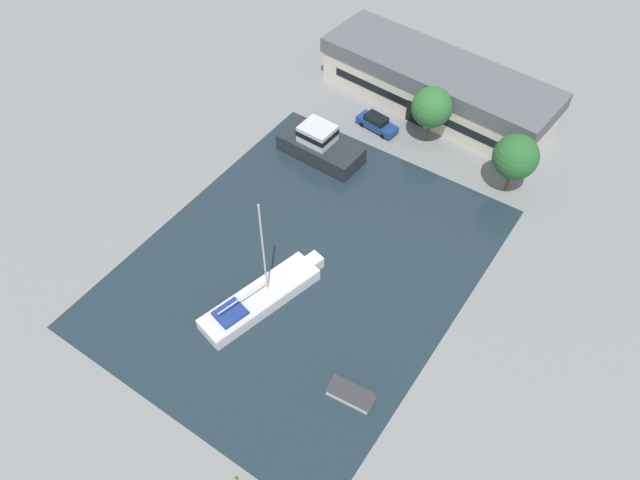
{
  "coord_description": "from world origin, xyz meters",
  "views": [
    {
      "loc": [
        21.3,
        -28.56,
        44.83
      ],
      "look_at": [
        0.0,
        2.67,
        1.0
      ],
      "focal_mm": 35.0,
      "sensor_mm": 36.0,
      "label": 1
    }
  ],
  "objects_px": {
    "warehouse_building": "(437,86)",
    "quay_tree_by_water": "(516,157)",
    "motor_cruiser": "(320,145)",
    "quay_tree_near_building": "(432,107)",
    "sailboat_moored": "(262,297)",
    "small_dinghy": "(351,394)",
    "parked_car": "(377,123)"
  },
  "relations": [
    {
      "from": "warehouse_building",
      "to": "quay_tree_by_water",
      "type": "relative_size",
      "value": 4.17
    },
    {
      "from": "quay_tree_by_water",
      "to": "motor_cruiser",
      "type": "distance_m",
      "value": 19.94
    },
    {
      "from": "quay_tree_near_building",
      "to": "sailboat_moored",
      "type": "bearing_deg",
      "value": -93.47
    },
    {
      "from": "motor_cruiser",
      "to": "small_dinghy",
      "type": "xyz_separation_m",
      "value": [
        17.92,
        -22.05,
        -0.97
      ]
    },
    {
      "from": "quay_tree_near_building",
      "to": "motor_cruiser",
      "type": "height_order",
      "value": "quay_tree_near_building"
    },
    {
      "from": "quay_tree_by_water",
      "to": "motor_cruiser",
      "type": "relative_size",
      "value": 0.72
    },
    {
      "from": "parked_car",
      "to": "small_dinghy",
      "type": "relative_size",
      "value": 1.3
    },
    {
      "from": "sailboat_moored",
      "to": "small_dinghy",
      "type": "bearing_deg",
      "value": -1.83
    },
    {
      "from": "quay_tree_by_water",
      "to": "small_dinghy",
      "type": "relative_size",
      "value": 1.74
    },
    {
      "from": "warehouse_building",
      "to": "small_dinghy",
      "type": "bearing_deg",
      "value": -67.32
    },
    {
      "from": "quay_tree_by_water",
      "to": "parked_car",
      "type": "relative_size",
      "value": 1.34
    },
    {
      "from": "quay_tree_by_water",
      "to": "small_dinghy",
      "type": "height_order",
      "value": "quay_tree_by_water"
    },
    {
      "from": "motor_cruiser",
      "to": "sailboat_moored",
      "type": "bearing_deg",
      "value": -157.81
    },
    {
      "from": "parked_car",
      "to": "small_dinghy",
      "type": "height_order",
      "value": "parked_car"
    },
    {
      "from": "motor_cruiser",
      "to": "parked_car",
      "type": "bearing_deg",
      "value": -18.68
    },
    {
      "from": "warehouse_building",
      "to": "quay_tree_by_water",
      "type": "bearing_deg",
      "value": -28.38
    },
    {
      "from": "motor_cruiser",
      "to": "small_dinghy",
      "type": "distance_m",
      "value": 28.43
    },
    {
      "from": "warehouse_building",
      "to": "quay_tree_near_building",
      "type": "relative_size",
      "value": 4.18
    },
    {
      "from": "parked_car",
      "to": "sailboat_moored",
      "type": "xyz_separation_m",
      "value": [
        3.92,
        -25.99,
        -0.11
      ]
    },
    {
      "from": "warehouse_building",
      "to": "sailboat_moored",
      "type": "distance_m",
      "value": 33.36
    },
    {
      "from": "sailboat_moored",
      "to": "small_dinghy",
      "type": "xyz_separation_m",
      "value": [
        11.21,
        -3.22,
        -0.36
      ]
    },
    {
      "from": "warehouse_building",
      "to": "small_dinghy",
      "type": "relative_size",
      "value": 7.25
    },
    {
      "from": "small_dinghy",
      "to": "warehouse_building",
      "type": "bearing_deg",
      "value": 12.31
    },
    {
      "from": "parked_car",
      "to": "sailboat_moored",
      "type": "bearing_deg",
      "value": 16.67
    },
    {
      "from": "quay_tree_near_building",
      "to": "quay_tree_by_water",
      "type": "bearing_deg",
      "value": -12.49
    },
    {
      "from": "parked_car",
      "to": "sailboat_moored",
      "type": "distance_m",
      "value": 26.28
    },
    {
      "from": "warehouse_building",
      "to": "parked_car",
      "type": "bearing_deg",
      "value": -109.95
    },
    {
      "from": "warehouse_building",
      "to": "quay_tree_near_building",
      "type": "xyz_separation_m",
      "value": [
        2.21,
        -5.91,
        1.64
      ]
    },
    {
      "from": "quay_tree_by_water",
      "to": "warehouse_building",
      "type": "bearing_deg",
      "value": 146.81
    },
    {
      "from": "quay_tree_by_water",
      "to": "small_dinghy",
      "type": "bearing_deg",
      "value": -91.52
    },
    {
      "from": "quay_tree_by_water",
      "to": "small_dinghy",
      "type": "distance_m",
      "value": 28.62
    },
    {
      "from": "quay_tree_near_building",
      "to": "small_dinghy",
      "type": "bearing_deg",
      "value": -72.67
    }
  ]
}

